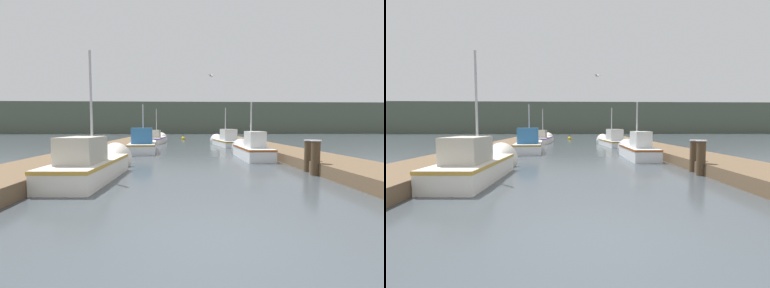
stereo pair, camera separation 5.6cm
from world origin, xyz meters
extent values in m
plane|color=#3D4449|center=(0.00, 0.00, 0.00)|extent=(200.00, 200.00, 0.00)
cube|color=brown|center=(-5.75, 16.00, 0.22)|extent=(2.57, 40.00, 0.45)
cube|color=brown|center=(5.75, 16.00, 0.22)|extent=(2.57, 40.00, 0.45)
cube|color=#4C5647|center=(0.00, 63.69, 3.70)|extent=(120.00, 16.00, 7.40)
cube|color=silver|center=(-3.59, 4.75, 0.34)|extent=(1.71, 4.16, 0.67)
cube|color=gold|center=(-3.59, 4.75, 0.61)|extent=(1.75, 4.19, 0.10)
cone|color=silver|center=(-3.48, 7.28, 0.34)|extent=(1.51, 1.03, 1.47)
cube|color=#B2AD9E|center=(-3.61, 4.23, 1.08)|extent=(1.14, 1.61, 0.81)
cylinder|color=#B2B2B7|center=(-3.57, 5.05, 2.51)|extent=(0.08, 0.08, 3.67)
cube|color=silver|center=(3.43, 10.28, 0.33)|extent=(1.36, 4.08, 0.66)
cube|color=#954417|center=(3.43, 10.28, 0.60)|extent=(1.39, 4.11, 0.10)
cone|color=silver|center=(3.45, 12.68, 0.33)|extent=(1.27, 0.75, 1.27)
cube|color=silver|center=(3.43, 9.77, 1.09)|extent=(0.83, 1.48, 0.86)
cylinder|color=#B2B2B7|center=(3.44, 10.58, 1.92)|extent=(0.08, 0.08, 2.51)
cube|color=silver|center=(-3.22, 14.30, 0.33)|extent=(2.19, 5.26, 0.66)
cube|color=#A87A22|center=(-3.22, 14.30, 0.60)|extent=(2.22, 5.30, 0.10)
cone|color=silver|center=(-3.49, 17.33, 0.33)|extent=(1.73, 1.10, 1.65)
cube|color=#2D6699|center=(-3.17, 13.66, 1.18)|extent=(1.49, 2.16, 1.03)
cylinder|color=#B2B2B7|center=(-3.26, 14.68, 2.01)|extent=(0.08, 0.08, 2.71)
cube|color=silver|center=(3.57, 19.29, 0.27)|extent=(2.00, 5.06, 0.54)
cube|color=#8F620C|center=(3.57, 19.29, 0.48)|extent=(2.04, 5.09, 0.10)
cone|color=silver|center=(3.26, 22.37, 0.27)|extent=(1.55, 1.40, 1.43)
cube|color=silver|center=(3.64, 18.68, 1.04)|extent=(1.27, 1.86, 1.00)
cylinder|color=#B2B2B7|center=(3.54, 19.66, 2.01)|extent=(0.08, 0.08, 2.94)
cube|color=silver|center=(-3.20, 23.33, 0.31)|extent=(1.91, 5.23, 0.62)
cube|color=purple|center=(-3.20, 23.33, 0.56)|extent=(1.94, 5.26, 0.10)
cone|color=silver|center=(-2.99, 26.45, 0.31)|extent=(1.55, 1.23, 1.48)
cube|color=#B2AD9E|center=(-3.25, 22.69, 1.01)|extent=(1.11, 1.56, 0.77)
cylinder|color=#B2B2B7|center=(-3.18, 23.72, 2.13)|extent=(0.08, 0.08, 3.01)
cylinder|color=#473523|center=(4.40, 5.31, 0.63)|extent=(0.31, 0.31, 1.26)
cylinder|color=silver|center=(4.40, 5.31, 1.28)|extent=(0.36, 0.36, 0.04)
cylinder|color=#473523|center=(4.49, 6.04, 0.61)|extent=(0.28, 0.28, 1.23)
cylinder|color=silver|center=(4.49, 6.04, 1.25)|extent=(0.32, 0.32, 0.04)
cylinder|color=#473523|center=(4.39, 13.83, 0.62)|extent=(0.29, 0.29, 1.24)
cylinder|color=silver|center=(4.39, 13.83, 1.26)|extent=(0.34, 0.34, 0.04)
sphere|color=gold|center=(-0.27, 30.51, 0.14)|extent=(0.50, 0.50, 0.50)
cylinder|color=black|center=(-0.27, 30.51, 0.63)|extent=(0.06, 0.06, 0.50)
ellipsoid|color=white|center=(1.40, 12.54, 4.97)|extent=(0.30, 0.29, 0.12)
cube|color=gray|center=(1.31, 12.44, 4.99)|extent=(0.27, 0.29, 0.07)
cube|color=gray|center=(1.49, 12.65, 4.99)|extent=(0.27, 0.29, 0.07)
camera|label=1|loc=(-0.51, -3.85, 1.82)|focal=24.00mm
camera|label=2|loc=(-0.46, -3.85, 1.82)|focal=24.00mm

